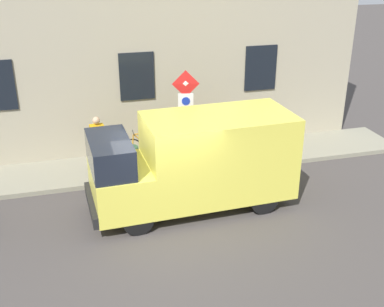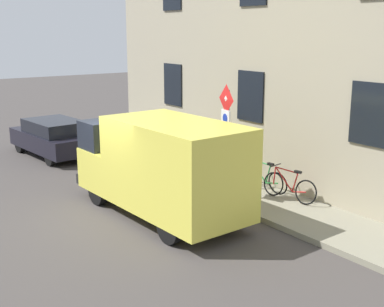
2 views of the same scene
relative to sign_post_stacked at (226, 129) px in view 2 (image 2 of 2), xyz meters
name	(u,v)px [view 2 (image 2 of 2)]	position (x,y,z in m)	size (l,w,h in m)	color
ground_plane	(121,211)	(-2.63, 1.09, -2.05)	(80.00, 80.00, 0.00)	#433D3B
sidewalk_slab	(223,186)	(0.83, 1.09, -1.98)	(2.07, 17.13, 0.14)	gray
building_facade	(261,45)	(2.21, 1.09, 2.14)	(0.75, 15.13, 8.38)	tan
sign_post_stacked	(226,129)	(0.00, 0.00, 0.00)	(0.19, 0.55, 2.98)	#474C47
delivery_van	(161,165)	(-1.90, 0.22, -0.72)	(2.20, 5.40, 2.50)	#E1D64C
parked_hatchback	(54,137)	(-1.75, 7.92, -1.32)	(2.07, 4.13, 1.38)	black
bicycle_red	(289,186)	(1.32, -1.11, -1.54)	(0.50, 1.71, 0.89)	black
bicycle_green	(263,178)	(1.32, -0.10, -1.54)	(0.46, 1.71, 0.89)	black
bicycle_orange	(240,170)	(1.32, 0.91, -1.54)	(0.46, 1.71, 0.89)	black
pedestrian	(192,145)	(0.71, 2.53, -0.98)	(0.30, 0.42, 1.72)	#262B47
litter_bin	(194,169)	(0.15, 1.63, -1.46)	(0.44, 0.44, 0.90)	#2D5133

